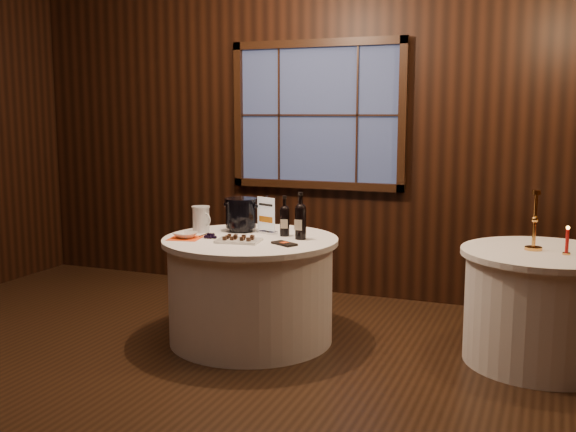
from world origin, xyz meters
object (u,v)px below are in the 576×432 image
at_px(main_table, 251,289).
at_px(cracker_bowl, 185,235).
at_px(side_table, 541,307).
at_px(chocolate_plate, 239,239).
at_px(sign_stand, 267,221).
at_px(red_candle, 567,243).
at_px(port_bottle_left, 285,219).
at_px(grape_bunch, 210,236).
at_px(ice_bucket, 241,214).
at_px(glass_pitcher, 201,219).
at_px(chocolate_box, 284,244).
at_px(brass_candlestick, 534,228).
at_px(port_bottle_right, 301,219).

bearing_deg(main_table, cracker_bowl, -155.72).
distance_m(side_table, chocolate_plate, 2.10).
relative_size(sign_stand, red_candle, 1.52).
height_order(port_bottle_left, chocolate_plate, port_bottle_left).
bearing_deg(grape_bunch, ice_bucket, 77.79).
height_order(side_table, red_candle, red_candle).
xyz_separation_m(ice_bucket, glass_pitcher, (-0.27, -0.14, -0.03)).
distance_m(cracker_bowl, red_candle, 2.59).
distance_m(port_bottle_left, chocolate_box, 0.36).
bearing_deg(chocolate_plate, grape_bunch, 169.85).
bearing_deg(port_bottle_left, sign_stand, 145.05).
relative_size(brass_candlestick, red_candle, 2.15).
height_order(port_bottle_right, glass_pitcher, port_bottle_right).
distance_m(sign_stand, ice_bucket, 0.22).
height_order(chocolate_plate, grape_bunch, chocolate_plate).
bearing_deg(sign_stand, brass_candlestick, 22.66).
bearing_deg(grape_bunch, brass_candlestick, 11.08).
height_order(ice_bucket, cracker_bowl, ice_bucket).
bearing_deg(port_bottle_right, ice_bucket, 170.33).
bearing_deg(main_table, side_table, 8.53).
bearing_deg(grape_bunch, chocolate_box, -2.06).
distance_m(glass_pitcher, cracker_bowl, 0.29).
relative_size(chocolate_box, red_candle, 0.99).
height_order(side_table, cracker_bowl, cracker_bowl).
height_order(chocolate_plate, glass_pitcher, glass_pitcher).
bearing_deg(brass_candlestick, ice_bucket, -177.92).
bearing_deg(port_bottle_right, cracker_bowl, -155.74).
xyz_separation_m(side_table, port_bottle_right, (-1.64, -0.21, 0.53)).
xyz_separation_m(chocolate_plate, brass_candlestick, (1.94, 0.47, 0.13)).
bearing_deg(side_table, ice_bucket, -178.04).
bearing_deg(port_bottle_right, main_table, -161.52).
relative_size(sign_stand, port_bottle_left, 0.95).
bearing_deg(cracker_bowl, grape_bunch, 21.64).
xyz_separation_m(glass_pitcher, cracker_bowl, (0.02, -0.27, -0.08)).
relative_size(grape_bunch, cracker_bowl, 0.96).
bearing_deg(ice_bucket, sign_stand, -2.18).
relative_size(glass_pitcher, red_candle, 1.07).
distance_m(side_table, cracker_bowl, 2.51).
height_order(chocolate_box, glass_pitcher, glass_pitcher).
height_order(side_table, brass_candlestick, brass_candlestick).
height_order(side_table, ice_bucket, ice_bucket).
bearing_deg(port_bottle_left, red_candle, -15.21).
bearing_deg(sign_stand, chocolate_plate, -76.96).
bearing_deg(chocolate_box, red_candle, 40.94).
xyz_separation_m(main_table, chocolate_box, (0.33, -0.15, 0.39)).
xyz_separation_m(main_table, port_bottle_left, (0.20, 0.16, 0.51)).
height_order(main_table, brass_candlestick, brass_candlestick).
bearing_deg(side_table, cracker_bowl, -168.52).
bearing_deg(red_candle, chocolate_plate, -169.59).
relative_size(port_bottle_left, brass_candlestick, 0.75).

